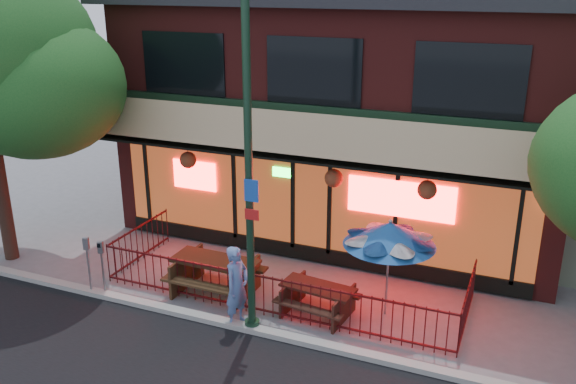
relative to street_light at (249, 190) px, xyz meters
name	(u,v)px	position (x,y,z in m)	size (l,w,h in m)	color
ground	(260,319)	(0.00, 0.40, -3.15)	(80.00, 80.00, 0.00)	gray
curb	(250,328)	(0.00, -0.10, -3.09)	(80.00, 0.25, 0.12)	#999993
restaurant_building	(359,83)	(0.00, 7.51, 0.98)	(12.96, 9.49, 8.05)	maroon
patio_fence	(269,284)	(0.00, 0.91, -2.52)	(8.44, 2.62, 1.00)	#430E10
street_light	(249,190)	(0.00, 0.00, 0.00)	(0.43, 0.32, 7.00)	#173422
picnic_table_left	(215,271)	(-1.49, 1.10, -2.57)	(2.06, 1.59, 0.88)	#3C2816
picnic_table_right	(318,296)	(1.09, 1.10, -2.69)	(1.77, 1.43, 0.70)	#391B14
patio_umbrella	(390,234)	(2.48, 1.70, -1.20)	(2.00, 2.00, 2.28)	gray
pedestrian	(237,287)	(-0.37, 0.05, -2.24)	(0.67, 0.44, 1.82)	#5A77B4
parking_meter_near	(102,259)	(-3.86, 0.00, -2.22)	(0.15, 0.14, 1.37)	gray
parking_meter_far	(88,256)	(-4.20, -0.08, -2.16)	(0.16, 0.15, 1.45)	#9C9EA5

